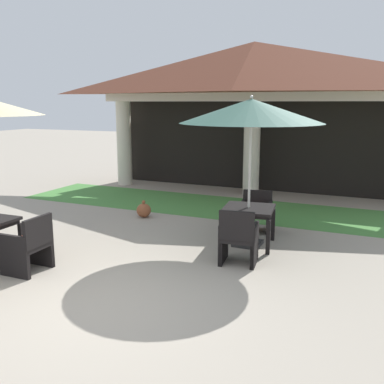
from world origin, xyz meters
The scene contains 9 objects.
ground_plane centered at (0.00, 0.00, 0.00)m, with size 60.00×60.00×0.00m, color #9E9384.
background_pavilion centered at (0.00, 7.73, 3.25)m, with size 9.70×2.74×4.25m.
lawn_strip centered at (0.00, 5.88, 0.00)m, with size 11.50×2.40×0.01m, color #47843D.
patio_chair_near_foreground_east centered at (-1.56, 0.57, 0.42)m, with size 0.58×0.62×0.91m.
patio_table_mid_left centered at (1.23, 3.22, 0.63)m, with size 1.02×1.02×0.73m.
patio_umbrella_mid_left centered at (1.23, 3.22, 2.46)m, with size 2.58×2.58×2.75m.
patio_chair_mid_left_south centered at (1.36, 2.20, 0.44)m, with size 0.65×0.60×0.95m.
patio_chair_mid_left_north centered at (1.10, 4.23, 0.39)m, with size 0.69×0.62×0.81m.
terracotta_urn centered at (-1.58, 4.22, 0.16)m, with size 0.34×0.34×0.40m.
Camera 1 is at (3.41, -4.38, 2.63)m, focal length 40.81 mm.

